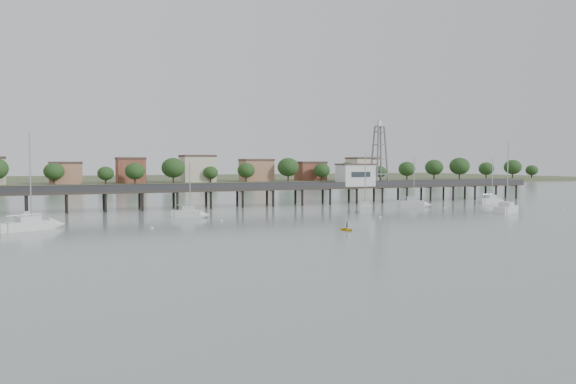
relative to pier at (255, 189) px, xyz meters
name	(u,v)px	position (x,y,z in m)	size (l,w,h in m)	color
ground_plane	(426,242)	(0.00, -60.00, -3.79)	(500.00, 500.00, 0.00)	gray
pier	(255,189)	(0.00, 0.00, 0.00)	(150.00, 5.00, 5.50)	#2D2823
pier_building	(355,175)	(25.00, 0.00, 2.87)	(8.40, 5.40, 5.30)	silver
lattice_tower	(379,156)	(31.50, 0.00, 7.31)	(3.20, 3.20, 15.50)	slate
sailboat_e	(494,201)	(54.17, -13.73, -3.14)	(6.65, 2.02, 11.11)	silver
sailboat_d	(509,209)	(39.87, -32.75, -3.16)	(8.94, 6.42, 14.45)	silver
sailboat_c	(365,208)	(15.04, -21.00, -3.14)	(5.45, 7.05, 11.73)	silver
sailboat_b	(193,214)	(-18.53, -19.63, -3.13)	(6.11, 3.81, 9.97)	silver
sailboat_a	(38,225)	(-42.78, -27.46, -3.16)	(8.97, 6.15, 14.39)	silver
sailboat_f	(417,204)	(31.34, -15.18, -3.14)	(6.57, 5.54, 11.24)	silver
white_tender	(32,215)	(-44.13, -7.90, -3.42)	(3.22, 1.53, 1.22)	silver
yellow_dinghy	(347,230)	(-2.86, -45.85, -3.79)	(1.77, 0.51, 2.48)	yellow
dinghy_occupant	(347,230)	(-2.86, -45.85, -3.79)	(0.37, 1.01, 0.24)	black
mooring_buoys	(288,218)	(-4.06, -27.69, -3.71)	(93.86, 15.71, 0.39)	beige
far_shore	(137,179)	(0.36, 179.58, -2.85)	(500.00, 170.00, 10.40)	#475133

